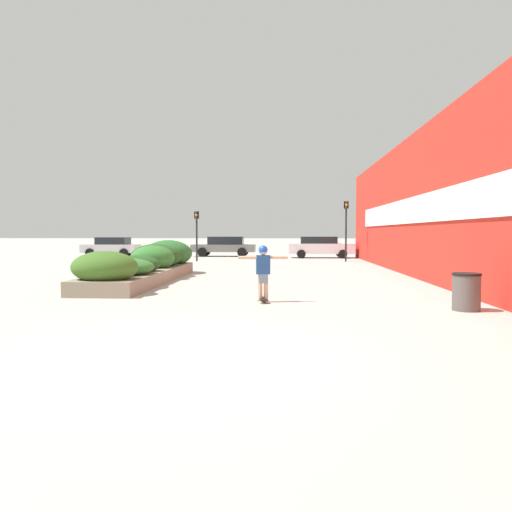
{
  "coord_description": "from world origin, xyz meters",
  "views": [
    {
      "loc": [
        1.35,
        -7.06,
        1.8
      ],
      "look_at": [
        0.31,
        10.2,
        0.99
      ],
      "focal_mm": 35.0,
      "sensor_mm": 36.0,
      "label": 1
    }
  ],
  "objects": [
    {
      "name": "building_wall_right",
      "position": [
        6.73,
        11.18,
        2.9
      ],
      "size": [
        0.67,
        37.2,
        5.8
      ],
      "color": "red",
      "rests_on": "ground_plane"
    },
    {
      "name": "skateboard",
      "position": [
        0.76,
        5.81,
        0.07
      ],
      "size": [
        0.32,
        0.78,
        0.1
      ],
      "rotation": [
        0.0,
        0.0,
        0.16
      ],
      "color": "black",
      "rests_on": "ground_plane"
    },
    {
      "name": "traffic_light_left",
      "position": [
        -4.28,
        24.08,
        2.17
      ],
      "size": [
        0.28,
        0.3,
        3.14
      ],
      "color": "black",
      "rests_on": "ground_plane"
    },
    {
      "name": "trash_bin",
      "position": [
        5.51,
        4.67,
        0.44
      ],
      "size": [
        0.65,
        0.65,
        0.87
      ],
      "color": "#514C47",
      "rests_on": "ground_plane"
    },
    {
      "name": "traffic_light_right",
      "position": [
        5.07,
        24.2,
        2.53
      ],
      "size": [
        0.28,
        0.3,
        3.75
      ],
      "color": "black",
      "rests_on": "ground_plane"
    },
    {
      "name": "car_center_left",
      "position": [
        3.82,
        28.8,
        0.8
      ],
      "size": [
        4.66,
        1.88,
        1.52
      ],
      "rotation": [
        0.0,
        0.0,
        -1.57
      ],
      "color": "silver",
      "rests_on": "ground_plane"
    },
    {
      "name": "skateboarder",
      "position": [
        0.76,
        5.81,
        0.93
      ],
      "size": [
        1.28,
        0.28,
        1.38
      ],
      "rotation": [
        0.0,
        0.0,
        0.16
      ],
      "color": "tan",
      "rests_on": "skateboard"
    },
    {
      "name": "car_center_right",
      "position": [
        -11.56,
        29.14,
        0.77
      ],
      "size": [
        4.06,
        1.92,
        1.46
      ],
      "rotation": [
        0.0,
        0.0,
        1.57
      ],
      "color": "#BCBCC1",
      "rests_on": "ground_plane"
    },
    {
      "name": "car_leftmost",
      "position": [
        -3.34,
        30.65,
        0.8
      ],
      "size": [
        4.79,
        1.88,
        1.5
      ],
      "rotation": [
        0.0,
        0.0,
        1.57
      ],
      "color": "slate",
      "rests_on": "ground_plane"
    },
    {
      "name": "ground_plane",
      "position": [
        0.0,
        0.0,
        0.0
      ],
      "size": [
        300.0,
        300.0,
        0.0
      ],
      "primitive_type": "plane",
      "color": "#ADA89E"
    },
    {
      "name": "planter_box",
      "position": [
        -3.89,
        11.52,
        0.64
      ],
      "size": [
        2.18,
        9.68,
        1.48
      ],
      "color": "gray",
      "rests_on": "ground_plane"
    }
  ]
}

